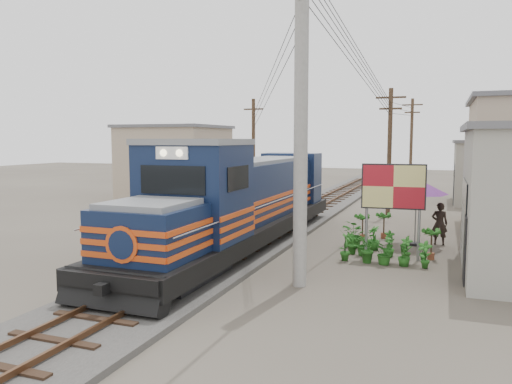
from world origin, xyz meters
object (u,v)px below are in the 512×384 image
at_px(locomotive, 241,203).
at_px(vendor, 440,224).
at_px(market_umbrella, 417,186).
at_px(billboard, 393,189).

bearing_deg(locomotive, vendor, 25.62).
bearing_deg(vendor, market_umbrella, 27.27).
xyz_separation_m(locomotive, market_umbrella, (6.33, 2.99, 0.59)).
xyz_separation_m(market_umbrella, vendor, (0.91, 0.48, -1.51)).
distance_m(billboard, market_umbrella, 2.83).
distance_m(locomotive, vendor, 8.08).
bearing_deg(billboard, vendor, 60.29).
xyz_separation_m(locomotive, vendor, (7.24, 3.47, -0.92)).
height_order(market_umbrella, vendor, market_umbrella).
bearing_deg(locomotive, billboard, 2.45).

